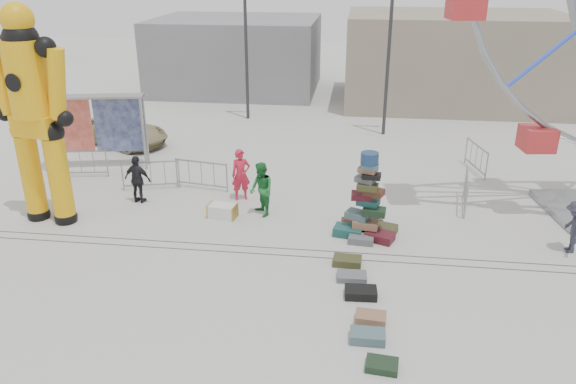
# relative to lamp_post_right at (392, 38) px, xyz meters

# --- Properties ---
(ground) EXTENTS (90.00, 90.00, 0.00)m
(ground) POSITION_rel_lamp_post_right_xyz_m (-3.09, -13.00, -4.48)
(ground) COLOR #9E9E99
(ground) RESTS_ON ground
(track_line_near) EXTENTS (40.00, 0.04, 0.01)m
(track_line_near) POSITION_rel_lamp_post_right_xyz_m (-3.09, -12.40, -4.48)
(track_line_near) COLOR #47443F
(track_line_near) RESTS_ON ground
(track_line_far) EXTENTS (40.00, 0.04, 0.01)m
(track_line_far) POSITION_rel_lamp_post_right_xyz_m (-3.09, -12.00, -4.48)
(track_line_far) COLOR #47443F
(track_line_far) RESTS_ON ground
(building_right) EXTENTS (12.00, 8.00, 5.00)m
(building_right) POSITION_rel_lamp_post_right_xyz_m (3.91, 7.00, -1.98)
(building_right) COLOR gray
(building_right) RESTS_ON ground
(building_left) EXTENTS (10.00, 8.00, 4.40)m
(building_left) POSITION_rel_lamp_post_right_xyz_m (-9.09, 9.00, -2.28)
(building_left) COLOR gray
(building_left) RESTS_ON ground
(lamp_post_right) EXTENTS (1.41, 0.25, 8.00)m
(lamp_post_right) POSITION_rel_lamp_post_right_xyz_m (0.00, 0.00, 0.00)
(lamp_post_right) COLOR #2D2D30
(lamp_post_right) RESTS_ON ground
(lamp_post_left) EXTENTS (1.41, 0.25, 8.00)m
(lamp_post_left) POSITION_rel_lamp_post_right_xyz_m (-7.00, 2.00, 0.00)
(lamp_post_left) COLOR #2D2D30
(lamp_post_left) RESTS_ON ground
(suitcase_tower) EXTENTS (2.02, 1.69, 2.67)m
(suitcase_tower) POSITION_rel_lamp_post_right_xyz_m (-0.96, -10.80, -3.74)
(suitcase_tower) COLOR #1B514F
(suitcase_tower) RESTS_ON ground
(crash_test_dummy) EXTENTS (2.77, 1.22, 6.95)m
(crash_test_dummy) POSITION_rel_lamp_post_right_xyz_m (-11.01, -11.00, -0.82)
(crash_test_dummy) COLOR black
(crash_test_dummy) RESTS_ON ground
(banner_scaffold) EXTENTS (4.13, 1.50, 2.95)m
(banner_scaffold) POSITION_rel_lamp_post_right_xyz_m (-11.64, -6.18, -2.26)
(banner_scaffold) COLOR gray
(banner_scaffold) RESTS_ON ground
(steamer_trunk) EXTENTS (0.98, 0.65, 0.43)m
(steamer_trunk) POSITION_rel_lamp_post_right_xyz_m (-5.59, -10.10, -4.27)
(steamer_trunk) COLOR silver
(steamer_trunk) RESTS_ON ground
(row_case_0) EXTENTS (0.80, 0.54, 0.22)m
(row_case_0) POSITION_rel_lamp_post_right_xyz_m (-1.46, -12.68, -4.37)
(row_case_0) COLOR #404120
(row_case_0) RESTS_ON ground
(row_case_1) EXTENTS (0.80, 0.53, 0.17)m
(row_case_1) POSITION_rel_lamp_post_right_xyz_m (-1.31, -13.45, -4.40)
(row_case_1) COLOR slate
(row_case_1) RESTS_ON ground
(row_case_2) EXTENTS (0.83, 0.55, 0.23)m
(row_case_2) POSITION_rel_lamp_post_right_xyz_m (-1.07, -14.25, -4.37)
(row_case_2) COLOR black
(row_case_2) RESTS_ON ground
(row_case_3) EXTENTS (0.74, 0.52, 0.21)m
(row_case_3) POSITION_rel_lamp_post_right_xyz_m (-0.84, -15.27, -4.38)
(row_case_3) COLOR #95674C
(row_case_3) RESTS_ON ground
(row_case_4) EXTENTS (0.78, 0.49, 0.23)m
(row_case_4) POSITION_rel_lamp_post_right_xyz_m (-0.91, -15.98, -4.37)
(row_case_4) COLOR #4C676D
(row_case_4) RESTS_ON ground
(row_case_5) EXTENTS (0.71, 0.55, 0.17)m
(row_case_5) POSITION_rel_lamp_post_right_xyz_m (-0.62, -16.87, -4.40)
(row_case_5) COLOR #1B311D
(row_case_5) RESTS_ON ground
(barricade_dummy_a) EXTENTS (1.99, 0.40, 1.10)m
(barricade_dummy_a) POSITION_rel_lamp_post_right_xyz_m (-11.83, -7.23, -3.93)
(barricade_dummy_a) COLOR gray
(barricade_dummy_a) RESTS_ON ground
(barricade_dummy_b) EXTENTS (1.95, 0.63, 1.10)m
(barricade_dummy_b) POSITION_rel_lamp_post_right_xyz_m (-8.72, -8.10, -3.93)
(barricade_dummy_b) COLOR gray
(barricade_dummy_b) RESTS_ON ground
(barricade_dummy_c) EXTENTS (1.99, 0.45, 1.10)m
(barricade_dummy_c) POSITION_rel_lamp_post_right_xyz_m (-6.90, -7.85, -3.93)
(barricade_dummy_c) COLOR gray
(barricade_dummy_c) RESTS_ON ground
(barricade_wheel_front) EXTENTS (0.40, 1.99, 1.10)m
(barricade_wheel_front) POSITION_rel_lamp_post_right_xyz_m (2.38, -8.26, -3.93)
(barricade_wheel_front) COLOR gray
(barricade_wheel_front) RESTS_ON ground
(barricade_wheel_back) EXTENTS (0.54, 1.97, 1.10)m
(barricade_wheel_back) POSITION_rel_lamp_post_right_xyz_m (3.36, -4.64, -3.93)
(barricade_wheel_back) COLOR gray
(barricade_wheel_back) RESTS_ON ground
(pedestrian_red) EXTENTS (0.78, 0.66, 1.82)m
(pedestrian_red) POSITION_rel_lamp_post_right_xyz_m (-5.28, -8.56, -3.57)
(pedestrian_red) COLOR red
(pedestrian_red) RESTS_ON ground
(pedestrian_green) EXTENTS (1.05, 1.10, 1.80)m
(pedestrian_green) POSITION_rel_lamp_post_right_xyz_m (-4.35, -9.77, -3.58)
(pedestrian_green) COLOR #1B6E2C
(pedestrian_green) RESTS_ON ground
(pedestrian_black) EXTENTS (1.04, 0.58, 1.68)m
(pedestrian_black) POSITION_rel_lamp_post_right_xyz_m (-8.73, -9.27, -3.64)
(pedestrian_black) COLOR black
(pedestrian_black) RESTS_ON ground
(pedestrian_grey) EXTENTS (0.64, 1.04, 1.55)m
(pedestrian_grey) POSITION_rel_lamp_post_right_xyz_m (4.88, -11.11, -3.71)
(pedestrian_grey) COLOR #262633
(pedestrian_grey) RESTS_ON ground
(parked_suv) EXTENTS (4.92, 3.71, 1.24)m
(parked_suv) POSITION_rel_lamp_post_right_xyz_m (-11.92, -3.03, -3.86)
(parked_suv) COLOR #9C9064
(parked_suv) RESTS_ON ground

